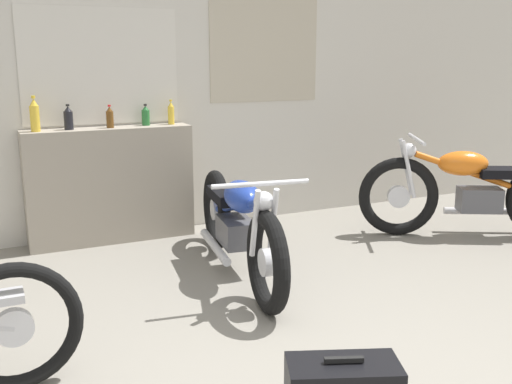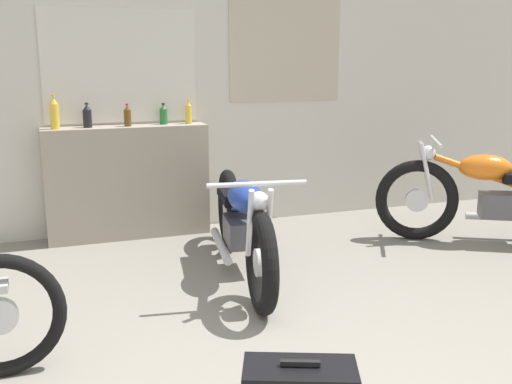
# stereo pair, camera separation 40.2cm
# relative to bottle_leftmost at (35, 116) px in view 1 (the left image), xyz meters

# --- Properties ---
(wall_back) EXTENTS (10.00, 0.07, 2.80)m
(wall_back) POSITION_rel_bottle_leftmost_xyz_m (0.90, 0.20, 0.28)
(wall_back) COLOR beige
(wall_back) RESTS_ON ground_plane
(sill_counter) EXTENTS (1.42, 0.28, 1.00)m
(sill_counter) POSITION_rel_bottle_leftmost_xyz_m (0.58, 0.02, -0.63)
(sill_counter) COLOR gray
(sill_counter) RESTS_ON ground_plane
(bottle_leftmost) EXTENTS (0.08, 0.08, 0.29)m
(bottle_leftmost) POSITION_rel_bottle_leftmost_xyz_m (0.00, 0.00, 0.00)
(bottle_leftmost) COLOR gold
(bottle_leftmost) RESTS_ON sill_counter
(bottle_left_center) EXTENTS (0.07, 0.07, 0.21)m
(bottle_left_center) POSITION_rel_bottle_leftmost_xyz_m (0.26, 0.02, -0.04)
(bottle_left_center) COLOR black
(bottle_left_center) RESTS_ON sill_counter
(bottle_center) EXTENTS (0.06, 0.06, 0.19)m
(bottle_center) POSITION_rel_bottle_leftmost_xyz_m (0.60, 0.01, -0.04)
(bottle_center) COLOR #5B3814
(bottle_center) RESTS_ON sill_counter
(bottle_right_center) EXTENTS (0.07, 0.07, 0.19)m
(bottle_right_center) POSITION_rel_bottle_leftmost_xyz_m (0.92, 0.06, -0.05)
(bottle_right_center) COLOR #23662D
(bottle_right_center) RESTS_ON sill_counter
(bottle_rightmost) EXTENTS (0.06, 0.06, 0.22)m
(bottle_rightmost) POSITION_rel_bottle_leftmost_xyz_m (1.15, 0.04, -0.03)
(bottle_rightmost) COLOR gold
(bottle_rightmost) RESTS_ON sill_counter
(motorcycle_blue) EXTENTS (0.64, 2.04, 0.82)m
(motorcycle_blue) POSITION_rel_bottle_leftmost_xyz_m (1.24, -1.24, -0.73)
(motorcycle_blue) COLOR black
(motorcycle_blue) RESTS_ON ground_plane
(motorcycle_orange) EXTENTS (1.83, 1.06, 0.89)m
(motorcycle_orange) POSITION_rel_bottle_leftmost_xyz_m (3.53, -1.21, -0.70)
(motorcycle_orange) COLOR black
(motorcycle_orange) RESTS_ON ground_plane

